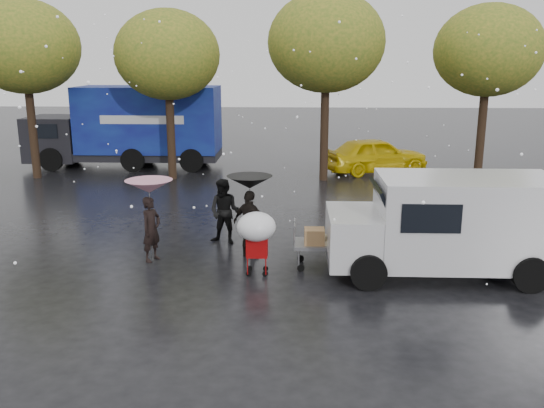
{
  "coord_description": "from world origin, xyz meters",
  "views": [
    {
      "loc": [
        1.35,
        -12.34,
        4.65
      ],
      "look_at": [
        0.82,
        1.0,
        1.27
      ],
      "focal_mm": 38.0,
      "sensor_mm": 36.0,
      "label": 1
    }
  ],
  "objects_px": {
    "shopping_cart": "(256,230)",
    "blue_truck": "(131,127)",
    "white_van": "(448,224)",
    "yellow_taxi": "(375,155)",
    "person_black": "(250,224)",
    "vendor_cart": "(331,237)",
    "person_pink": "(151,229)"
  },
  "relations": [
    {
      "from": "person_black",
      "to": "vendor_cart",
      "type": "height_order",
      "value": "person_black"
    },
    {
      "from": "shopping_cart",
      "to": "person_pink",
      "type": "bearing_deg",
      "value": 159.77
    },
    {
      "from": "person_pink",
      "to": "white_van",
      "type": "bearing_deg",
      "value": -68.48
    },
    {
      "from": "person_pink",
      "to": "shopping_cart",
      "type": "distance_m",
      "value": 2.72
    },
    {
      "from": "person_black",
      "to": "white_van",
      "type": "xyz_separation_m",
      "value": [
        4.41,
        -0.98,
        0.34
      ]
    },
    {
      "from": "person_black",
      "to": "vendor_cart",
      "type": "xyz_separation_m",
      "value": [
        1.89,
        -0.65,
        -0.09
      ]
    },
    {
      "from": "person_pink",
      "to": "yellow_taxi",
      "type": "bearing_deg",
      "value": -4.3
    },
    {
      "from": "person_pink",
      "to": "yellow_taxi",
      "type": "distance_m",
      "value": 13.04
    },
    {
      "from": "blue_truck",
      "to": "vendor_cart",
      "type": "bearing_deg",
      "value": -57.13
    },
    {
      "from": "vendor_cart",
      "to": "yellow_taxi",
      "type": "xyz_separation_m",
      "value": [
        2.54,
        11.46,
        0.02
      ]
    },
    {
      "from": "person_pink",
      "to": "blue_truck",
      "type": "distance_m",
      "value": 12.72
    },
    {
      "from": "vendor_cart",
      "to": "shopping_cart",
      "type": "relative_size",
      "value": 1.04
    },
    {
      "from": "blue_truck",
      "to": "white_van",
      "type": "bearing_deg",
      "value": -50.4
    },
    {
      "from": "vendor_cart",
      "to": "yellow_taxi",
      "type": "relative_size",
      "value": 0.35
    },
    {
      "from": "white_van",
      "to": "person_black",
      "type": "bearing_deg",
      "value": 167.48
    },
    {
      "from": "white_van",
      "to": "vendor_cart",
      "type": "bearing_deg",
      "value": 172.6
    },
    {
      "from": "white_van",
      "to": "blue_truck",
      "type": "bearing_deg",
      "value": 129.6
    },
    {
      "from": "person_pink",
      "to": "vendor_cart",
      "type": "distance_m",
      "value": 4.2
    },
    {
      "from": "white_van",
      "to": "blue_truck",
      "type": "relative_size",
      "value": 0.59
    },
    {
      "from": "person_pink",
      "to": "blue_truck",
      "type": "bearing_deg",
      "value": 44.28
    },
    {
      "from": "shopping_cart",
      "to": "blue_truck",
      "type": "relative_size",
      "value": 0.18
    },
    {
      "from": "person_pink",
      "to": "person_black",
      "type": "bearing_deg",
      "value": -54.26
    },
    {
      "from": "yellow_taxi",
      "to": "blue_truck",
      "type": "bearing_deg",
      "value": 64.34
    },
    {
      "from": "person_black",
      "to": "blue_truck",
      "type": "height_order",
      "value": "blue_truck"
    },
    {
      "from": "vendor_cart",
      "to": "white_van",
      "type": "relative_size",
      "value": 0.31
    },
    {
      "from": "shopping_cart",
      "to": "blue_truck",
      "type": "height_order",
      "value": "blue_truck"
    },
    {
      "from": "white_van",
      "to": "yellow_taxi",
      "type": "distance_m",
      "value": 11.79
    },
    {
      "from": "person_pink",
      "to": "person_black",
      "type": "height_order",
      "value": "person_black"
    },
    {
      "from": "vendor_cart",
      "to": "yellow_taxi",
      "type": "height_order",
      "value": "yellow_taxi"
    },
    {
      "from": "yellow_taxi",
      "to": "person_black",
      "type": "bearing_deg",
      "value": 137.06
    },
    {
      "from": "shopping_cart",
      "to": "blue_truck",
      "type": "xyz_separation_m",
      "value": [
        -6.35,
        13.03,
        0.69
      ]
    },
    {
      "from": "person_pink",
      "to": "white_van",
      "type": "height_order",
      "value": "white_van"
    }
  ]
}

